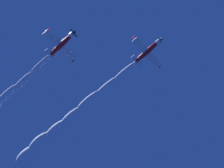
# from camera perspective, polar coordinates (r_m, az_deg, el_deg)

# --- Properties ---
(airplane_lead) EXTENTS (9.03, 9.74, 3.63)m
(airplane_lead) POSITION_cam_1_polar(r_m,az_deg,el_deg) (69.51, 7.53, 6.88)
(airplane_lead) COLOR red
(airplane_left_wingman) EXTENTS (9.02, 9.62, 3.69)m
(airplane_left_wingman) POSITION_cam_1_polar(r_m,az_deg,el_deg) (68.21, -10.33, 8.25)
(airplane_left_wingman) COLOR red
(smoke_trail_lead) EXTENTS (44.72, 16.32, 3.16)m
(smoke_trail_lead) POSITION_cam_1_polar(r_m,az_deg,el_deg) (79.12, -11.75, -9.17)
(smoke_trail_lead) COLOR white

